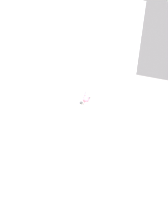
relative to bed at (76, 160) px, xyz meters
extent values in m
plane|color=#BCB7B2|center=(0.00, 0.88, -0.33)|extent=(12.00, 12.00, 0.00)
cube|color=white|center=(0.00, 0.95, 0.97)|extent=(8.00, 0.06, 2.60)
cube|color=beige|center=(0.00, -0.07, -0.16)|extent=(1.81, 1.91, 0.35)
cube|color=silver|center=(0.00, -0.07, 0.15)|extent=(1.78, 1.88, 0.25)
cube|color=white|center=(0.00, 0.86, 0.30)|extent=(1.85, 0.05, 1.27)
cube|color=white|center=(-0.44, 0.63, 0.34)|extent=(0.76, 0.36, 0.14)
cube|color=white|center=(0.44, 0.63, 0.34)|extent=(0.76, 0.36, 0.14)
cube|color=white|center=(0.00, 0.23, 0.39)|extent=(0.40, 0.14, 0.24)
cube|color=silver|center=(1.25, 0.66, -0.05)|extent=(0.47, 0.40, 0.56)
sphere|color=#B2AD93|center=(1.25, 0.45, 0.10)|extent=(0.02, 0.02, 0.02)
cylinder|color=white|center=(1.31, 0.72, 0.26)|extent=(0.10, 0.10, 0.08)
cylinder|color=#B7B29E|center=(1.31, 0.72, 0.37)|extent=(0.02, 0.02, 0.12)
cylinder|color=silver|center=(1.31, 0.72, 0.49)|extent=(0.23, 0.23, 0.13)
cylinder|color=silver|center=(1.09, 0.69, 0.29)|extent=(0.08, 0.08, 0.13)
sphere|color=#E06B7F|center=(1.09, 0.69, 0.41)|extent=(0.14, 0.14, 0.14)
sphere|color=#609356|center=(1.13, 0.69, 0.37)|extent=(0.06, 0.06, 0.06)
cylinder|color=white|center=(1.24, 0.55, 0.23)|extent=(0.11, 0.11, 0.01)
cylinder|color=white|center=(1.24, 0.55, 0.26)|extent=(0.07, 0.07, 0.05)
camera|label=1|loc=(-1.42, -1.30, 1.79)|focal=28.00mm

